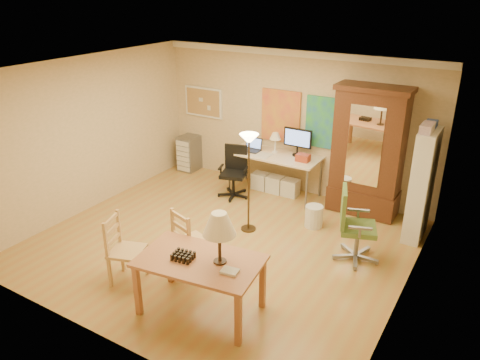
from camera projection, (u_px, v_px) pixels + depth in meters
The scene contains 16 objects.
floor at pixel (222, 243), 7.40m from camera, with size 5.50×5.50×0.00m, color #AC793D.
crown_molding at pixel (295, 53), 8.31m from camera, with size 5.50×0.08×0.12m, color white.
corkboard at pixel (203, 102), 9.74m from camera, with size 0.90×0.04×0.62m, color #A9794F.
art_panel_left at pixel (281, 116), 8.90m from camera, with size 0.80×0.04×1.00m, color gold.
art_panel_right at pixel (325, 123), 8.47m from camera, with size 0.75×0.04×0.95m, color teal.
dining_table at pixel (207, 250), 5.53m from camera, with size 1.58×1.07×1.39m.
ladder_chair_back at pixel (191, 243), 6.50m from camera, with size 0.57×0.55×0.98m.
ladder_chair_left at pixel (125, 251), 6.31m from camera, with size 0.55×0.56×0.97m.
torchiere_lamp at pixel (249, 154), 7.29m from camera, with size 0.30×0.30×1.66m.
computer_desk at pixel (277, 170), 8.98m from camera, with size 1.75×0.76×1.32m.
office_chair_black at pixel (234, 183), 8.93m from camera, with size 0.60×0.60×0.98m.
office_chair_green at pixel (354, 241), 6.86m from camera, with size 0.69×0.69×1.12m.
drawer_cart at pixel (189, 153), 10.16m from camera, with size 0.38×0.45×0.76m.
armoire at pixel (367, 160), 8.05m from camera, with size 1.23×0.59×2.27m.
bookshelf at pixel (422, 186), 7.26m from camera, with size 0.27×0.71×1.78m.
wastebin at pixel (314, 216), 7.83m from camera, with size 0.30×0.30×0.37m, color silver.
Camera 1 is at (3.57, -5.35, 3.80)m, focal length 35.00 mm.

